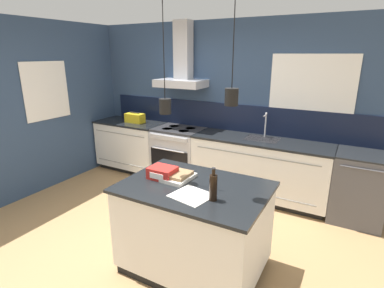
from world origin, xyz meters
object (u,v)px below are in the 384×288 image
bottle_on_island (213,187)px  red_supply_box (162,173)px  oven_range (179,154)px  book_stack (179,176)px  dishwasher (358,187)px  yellow_toolbox (135,118)px

bottle_on_island → red_supply_box: 0.67m
oven_range → book_stack: size_ratio=2.75×
book_stack → red_supply_box: bearing=-161.3°
oven_range → bottle_on_island: 2.62m
dishwasher → book_stack: size_ratio=2.75×
red_supply_box → book_stack: bearing=18.7°
dishwasher → yellow_toolbox: 3.66m
book_stack → yellow_toolbox: 2.69m
bottle_on_island → red_supply_box: bearing=164.4°
book_stack → yellow_toolbox: bearing=138.4°
yellow_toolbox → red_supply_box: bearing=-44.7°
oven_range → red_supply_box: red_supply_box is taller
dishwasher → oven_range: bearing=-179.9°
bottle_on_island → red_supply_box: size_ratio=1.13×
dishwasher → bottle_on_island: size_ratio=3.11×
dishwasher → bottle_on_island: bearing=-119.0°
dishwasher → yellow_toolbox: bearing=180.0°
oven_range → yellow_toolbox: 1.07m
book_stack → red_supply_box: size_ratio=1.28×
oven_range → yellow_toolbox: yellow_toolbox is taller
bottle_on_island → book_stack: size_ratio=0.88×
bottle_on_island → book_stack: bottle_on_island is taller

